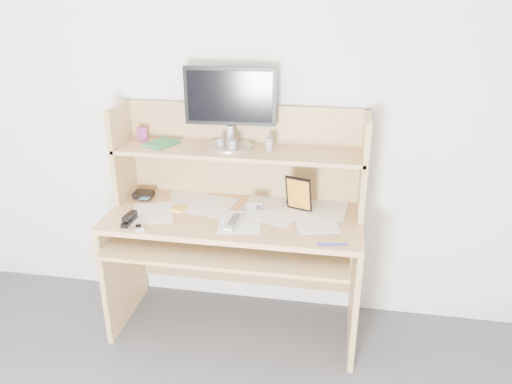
% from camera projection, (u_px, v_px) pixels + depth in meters
% --- Properties ---
extents(back_wall, '(3.60, 0.04, 2.50)m').
position_uv_depth(back_wall, '(244.00, 112.00, 2.84)').
color(back_wall, silver).
rests_on(back_wall, floor).
extents(desk, '(1.40, 0.70, 1.30)m').
position_uv_depth(desk, '(237.00, 218.00, 2.84)').
color(desk, tan).
rests_on(desk, floor).
extents(paper_clutter, '(1.32, 0.54, 0.01)m').
position_uv_depth(paper_clutter, '(234.00, 215.00, 2.74)').
color(paper_clutter, white).
rests_on(paper_clutter, desk).
extents(keyboard, '(0.46, 0.21, 0.03)m').
position_uv_depth(keyboard, '(263.00, 237.00, 2.69)').
color(keyboard, black).
rests_on(keyboard, desk).
extents(tv_remote, '(0.09, 0.20, 0.02)m').
position_uv_depth(tv_remote, '(234.00, 222.00, 2.63)').
color(tv_remote, '#AFAFA9').
rests_on(tv_remote, paper_clutter).
extents(flip_phone, '(0.08, 0.10, 0.02)m').
position_uv_depth(flip_phone, '(139.00, 226.00, 2.58)').
color(flip_phone, silver).
rests_on(flip_phone, paper_clutter).
extents(stapler, '(0.04, 0.14, 0.04)m').
position_uv_depth(stapler, '(129.00, 218.00, 2.65)').
color(stapler, black).
rests_on(stapler, paper_clutter).
extents(wallet, '(0.11, 0.09, 0.03)m').
position_uv_depth(wallet, '(144.00, 194.00, 2.96)').
color(wallet, black).
rests_on(wallet, paper_clutter).
extents(sticky_note_pad, '(0.10, 0.10, 0.01)m').
position_uv_depth(sticky_note_pad, '(179.00, 208.00, 2.81)').
color(sticky_note_pad, yellow).
rests_on(sticky_note_pad, desk).
extents(digital_camera, '(0.09, 0.04, 0.06)m').
position_uv_depth(digital_camera, '(255.00, 206.00, 2.77)').
color(digital_camera, '#A5A5A7').
rests_on(digital_camera, paper_clutter).
extents(game_case, '(0.14, 0.06, 0.20)m').
position_uv_depth(game_case, '(299.00, 194.00, 2.74)').
color(game_case, black).
rests_on(game_case, paper_clutter).
extents(blue_pen, '(0.15, 0.03, 0.01)m').
position_uv_depth(blue_pen, '(332.00, 244.00, 2.42)').
color(blue_pen, '#181FB7').
rests_on(blue_pen, paper_clutter).
extents(card_box, '(0.06, 0.03, 0.08)m').
position_uv_depth(card_box, '(142.00, 134.00, 2.88)').
color(card_box, maroon).
rests_on(card_box, desk).
extents(shelf_book, '(0.19, 0.22, 0.02)m').
position_uv_depth(shelf_book, '(162.00, 143.00, 2.82)').
color(shelf_book, '#388C49').
rests_on(shelf_book, desk).
extents(chip_stack_a, '(0.05, 0.05, 0.06)m').
position_uv_depth(chip_stack_a, '(232.00, 145.00, 2.71)').
color(chip_stack_a, black).
rests_on(chip_stack_a, desk).
extents(chip_stack_b, '(0.05, 0.05, 0.06)m').
position_uv_depth(chip_stack_b, '(221.00, 144.00, 2.75)').
color(chip_stack_b, white).
rests_on(chip_stack_b, desk).
extents(chip_stack_c, '(0.05, 0.05, 0.05)m').
position_uv_depth(chip_stack_c, '(229.00, 142.00, 2.79)').
color(chip_stack_c, black).
rests_on(chip_stack_c, desk).
extents(chip_stack_d, '(0.06, 0.06, 0.08)m').
position_uv_depth(chip_stack_d, '(269.00, 144.00, 2.71)').
color(chip_stack_d, white).
rests_on(chip_stack_d, desk).
extents(monitor, '(0.51, 0.25, 0.44)m').
position_uv_depth(monitor, '(230.00, 105.00, 2.72)').
color(monitor, '#B6B6BB').
rests_on(monitor, desk).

